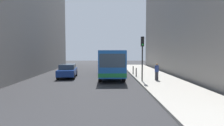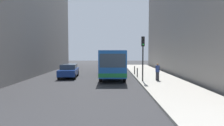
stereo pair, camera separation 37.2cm
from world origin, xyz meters
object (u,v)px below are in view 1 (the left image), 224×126
object	(u,v)px
traffic_light	(142,50)
bollard_near	(136,72)
pedestrian_near_signal	(157,72)
bollard_mid	(133,70)
bus	(111,61)
car_beside_bus	(68,71)

from	to	relation	value
traffic_light	bollard_near	size ratio (longest dim) A/B	4.32
pedestrian_near_signal	traffic_light	bearing A→B (deg)	-8.50
traffic_light	bollard_mid	distance (m)	6.22
bus	traffic_light	world-z (taller)	traffic_light
car_beside_bus	bollard_mid	distance (m)	7.80
bollard_mid	pedestrian_near_signal	world-z (taller)	pedestrian_near_signal
traffic_light	pedestrian_near_signal	size ratio (longest dim) A/B	2.52
bus	bollard_mid	world-z (taller)	bus
bus	pedestrian_near_signal	distance (m)	5.96
traffic_light	pedestrian_near_signal	bearing A→B (deg)	18.53
traffic_light	bus	bearing A→B (deg)	121.93
bollard_near	bollard_mid	distance (m)	2.60
bollard_mid	pedestrian_near_signal	size ratio (longest dim) A/B	0.58
traffic_light	bollard_near	world-z (taller)	traffic_light
traffic_light	bollard_near	xyz separation A→B (m)	(-0.10, 3.15, -2.38)
bus	traffic_light	xyz separation A→B (m)	(2.83, -4.54, 1.28)
car_beside_bus	bollard_near	size ratio (longest dim) A/B	4.76
bollard_mid	bollard_near	bearing A→B (deg)	-90.00
bus	car_beside_bus	xyz separation A→B (m)	(-4.77, -0.93, -0.94)
bollard_mid	pedestrian_near_signal	bearing A→B (deg)	-73.29
bus	pedestrian_near_signal	xyz separation A→B (m)	(4.31, -4.04, -0.77)
car_beside_bus	traffic_light	world-z (taller)	traffic_light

